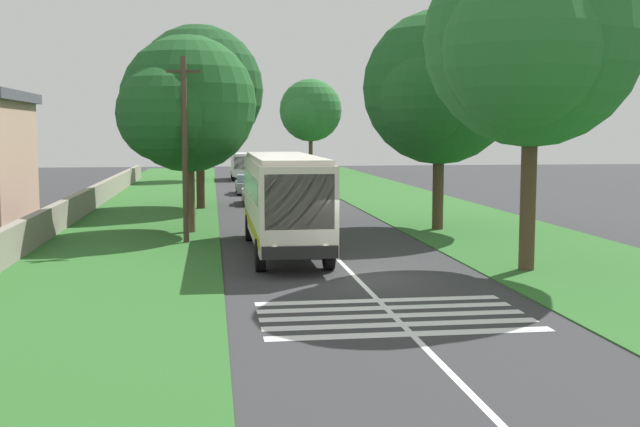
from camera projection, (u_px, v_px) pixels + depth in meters
ground at (358, 280)px, 24.50m from camera, size 160.00×160.00×0.00m
grass_verge_left at (136, 226)px, 38.15m from camera, size 120.00×8.00×0.04m
grass_verge_right at (460, 221)px, 40.39m from camera, size 120.00×8.00×0.04m
centre_line at (303, 224)px, 39.28m from camera, size 110.00×0.16×0.01m
coach_bus at (284, 197)px, 29.79m from camera, size 11.16×2.62×3.73m
zebra_crossing at (393, 316)px, 19.75m from camera, size 4.05×6.80×0.01m
trailing_car_0 at (257, 193)px, 50.11m from camera, size 4.30×1.78×1.43m
trailing_car_1 at (248, 185)px, 58.18m from camera, size 4.30×1.78×1.43m
trailing_car_2 at (290, 178)px, 66.27m from camera, size 4.30×1.78×1.43m
trailing_minibus_0 at (242, 163)px, 75.23m from camera, size 6.00×2.14×2.53m
roadside_tree_left_0 at (199, 120)px, 72.96m from camera, size 6.37×5.38×8.50m
roadside_tree_left_1 at (195, 94)px, 46.24m from camera, size 9.85×7.76×10.84m
roadside_tree_left_2 at (184, 108)px, 35.44m from camera, size 7.82×6.18×8.92m
roadside_tree_right_0 at (309, 112)px, 85.55m from camera, size 8.01×6.83×10.28m
roadside_tree_right_1 at (435, 92)px, 36.54m from camera, size 8.63×7.15×10.20m
roadside_tree_right_2 at (526, 45)px, 25.33m from camera, size 8.60×7.05×11.12m
utility_pole at (185, 147)px, 32.09m from camera, size 0.24×1.40×7.63m
roadside_wall at (81, 204)px, 42.54m from camera, size 70.00×0.40×1.29m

